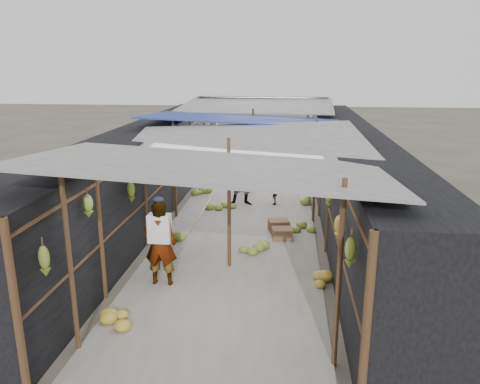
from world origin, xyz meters
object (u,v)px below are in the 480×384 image
(black_basin, at_px, (282,174))
(vendor_seated, at_px, (274,191))
(crate_near, at_px, (282,234))
(vendor_elderly, at_px, (160,243))
(shopper_blue, at_px, (244,176))

(black_basin, distance_m, vendor_seated, 3.67)
(crate_near, relative_size, black_basin, 0.77)
(black_basin, bearing_deg, crate_near, -88.96)
(black_basin, height_order, vendor_elderly, vendor_elderly)
(crate_near, xyz_separation_m, black_basin, (-0.12, 6.38, -0.05))
(crate_near, height_order, vendor_elderly, vendor_elderly)
(black_basin, bearing_deg, vendor_seated, -92.68)
(black_basin, xyz_separation_m, vendor_seated, (-0.17, -3.65, 0.33))
(shopper_blue, bearing_deg, vendor_seated, -0.23)
(black_basin, xyz_separation_m, vendor_elderly, (-2.05, -8.88, 0.72))
(crate_near, relative_size, vendor_elderly, 0.29)
(black_basin, xyz_separation_m, shopper_blue, (-1.02, -3.75, 0.76))
(black_basin, distance_m, shopper_blue, 3.96)
(vendor_elderly, bearing_deg, crate_near, -131.68)
(vendor_elderly, relative_size, vendor_seated, 1.92)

